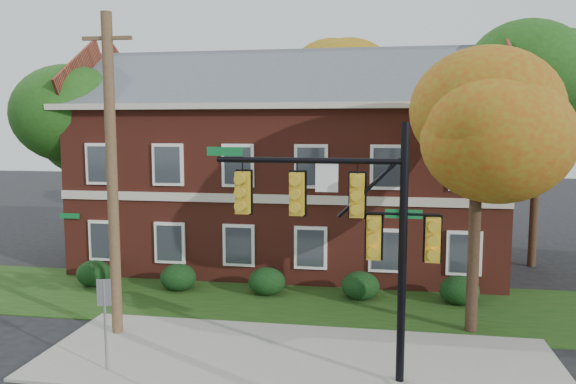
% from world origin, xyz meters
% --- Properties ---
extents(ground, '(120.00, 120.00, 0.00)m').
position_xyz_m(ground, '(0.00, 0.00, 0.00)').
color(ground, black).
rests_on(ground, ground).
extents(sidewalk, '(14.00, 5.00, 0.08)m').
position_xyz_m(sidewalk, '(0.00, 1.00, 0.04)').
color(sidewalk, gray).
rests_on(sidewalk, ground).
extents(grass_strip, '(30.00, 6.00, 0.04)m').
position_xyz_m(grass_strip, '(0.00, 6.00, 0.02)').
color(grass_strip, '#193811').
rests_on(grass_strip, ground).
extents(apartment_building, '(18.80, 8.80, 9.74)m').
position_xyz_m(apartment_building, '(-2.00, 11.95, 4.99)').
color(apartment_building, maroon).
rests_on(apartment_building, ground).
extents(hedge_far_left, '(1.40, 1.26, 1.05)m').
position_xyz_m(hedge_far_left, '(-9.00, 6.70, 0.53)').
color(hedge_far_left, black).
rests_on(hedge_far_left, ground).
extents(hedge_left, '(1.40, 1.26, 1.05)m').
position_xyz_m(hedge_left, '(-5.50, 6.70, 0.53)').
color(hedge_left, black).
rests_on(hedge_left, ground).
extents(hedge_center, '(1.40, 1.26, 1.05)m').
position_xyz_m(hedge_center, '(-2.00, 6.70, 0.53)').
color(hedge_center, black).
rests_on(hedge_center, ground).
extents(hedge_right, '(1.40, 1.26, 1.05)m').
position_xyz_m(hedge_right, '(1.50, 6.70, 0.53)').
color(hedge_right, black).
rests_on(hedge_right, ground).
extents(hedge_far_right, '(1.40, 1.26, 1.05)m').
position_xyz_m(hedge_far_right, '(5.00, 6.70, 0.53)').
color(hedge_far_right, black).
rests_on(hedge_far_right, ground).
extents(tree_near_right, '(4.50, 4.25, 8.58)m').
position_xyz_m(tree_near_right, '(5.22, 3.87, 6.67)').
color(tree_near_right, black).
rests_on(tree_near_right, ground).
extents(tree_left_rear, '(5.40, 5.10, 8.88)m').
position_xyz_m(tree_left_rear, '(-11.73, 10.84, 6.68)').
color(tree_left_rear, black).
rests_on(tree_left_rear, ground).
extents(tree_right_rear, '(6.30, 5.95, 10.62)m').
position_xyz_m(tree_right_rear, '(9.31, 12.81, 8.12)').
color(tree_right_rear, black).
rests_on(tree_right_rear, ground).
extents(tree_far_rear, '(6.84, 6.46, 11.52)m').
position_xyz_m(tree_far_rear, '(-0.66, 19.79, 8.84)').
color(tree_far_rear, black).
rests_on(tree_far_rear, ground).
extents(traffic_signal, '(5.75, 0.55, 6.42)m').
position_xyz_m(traffic_signal, '(1.56, -0.05, 3.98)').
color(traffic_signal, gray).
rests_on(traffic_signal, ground).
extents(utility_pole, '(1.50, 0.33, 9.60)m').
position_xyz_m(utility_pole, '(-5.69, 2.00, 4.87)').
color(utility_pole, '#4F3A25').
rests_on(utility_pole, ground).
extents(sign_post, '(0.36, 0.13, 2.47)m').
position_xyz_m(sign_post, '(-4.73, -0.56, 1.67)').
color(sign_post, slate).
rests_on(sign_post, ground).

